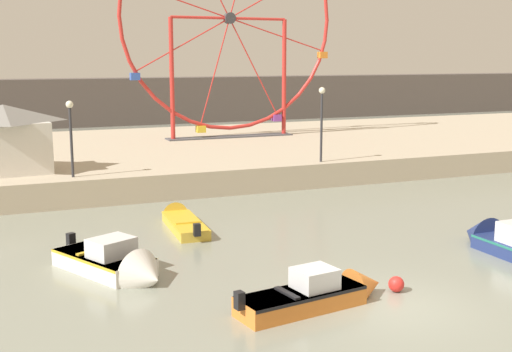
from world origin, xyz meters
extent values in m
plane|color=gray|center=(0.00, 0.00, 0.00)|extent=(240.00, 240.00, 0.00)
cube|color=#B7A88E|center=(0.00, 24.49, 0.61)|extent=(110.00, 19.73, 1.21)
cube|color=#564C47|center=(0.00, 49.38, 2.20)|extent=(140.00, 3.00, 4.40)
cube|color=orange|center=(-2.36, 0.75, 0.25)|extent=(3.57, 1.66, 0.51)
cube|color=black|center=(-2.36, 0.75, 0.47)|extent=(3.54, 1.68, 0.08)
cone|color=orange|center=(-0.22, 1.09, 0.25)|extent=(1.10, 1.22, 1.08)
cube|color=black|center=(-4.16, 0.46, 0.62)|extent=(0.24, 0.27, 0.44)
cube|color=silver|center=(-1.94, 0.82, 0.78)|extent=(1.16, 1.06, 0.53)
cube|color=black|center=(-2.79, 0.68, 0.54)|extent=(0.31, 0.98, 0.06)
cube|color=silver|center=(-6.48, 5.88, 0.26)|extent=(2.83, 3.64, 0.53)
cube|color=gold|center=(-6.48, 5.88, 0.49)|extent=(2.83, 3.62, 0.08)
cone|color=silver|center=(-5.57, 4.01, 0.26)|extent=(1.71, 1.46, 1.47)
cube|color=black|center=(-7.25, 7.45, 0.64)|extent=(0.30, 0.28, 0.44)
cube|color=silver|center=(-6.30, 5.51, 0.81)|extent=(1.54, 1.43, 0.57)
cube|color=gold|center=(-6.66, 6.25, 0.56)|extent=(1.25, 0.72, 0.06)
cone|color=navy|center=(6.25, 4.19, 0.23)|extent=(1.47, 1.14, 1.46)
cube|color=gold|center=(-2.86, 9.53, 0.19)|extent=(1.30, 3.58, 0.37)
cube|color=gold|center=(-2.86, 9.53, 0.33)|extent=(1.31, 3.55, 0.08)
cone|color=gold|center=(-2.72, 11.75, 0.19)|extent=(1.08, 1.03, 1.02)
cube|color=black|center=(-2.97, 7.67, 0.48)|extent=(0.25, 0.21, 0.44)
cube|color=gold|center=(-2.89, 9.09, 0.40)|extent=(0.92, 0.22, 0.06)
torus|color=red|center=(5.24, 26.66, 8.78)|extent=(14.18, 0.24, 14.18)
cylinder|color=#38383D|center=(5.24, 26.66, 8.78)|extent=(0.70, 0.50, 0.70)
cylinder|color=red|center=(1.91, 26.66, 9.79)|extent=(6.70, 0.08, 2.09)
cylinder|color=red|center=(2.17, 26.66, 7.13)|extent=(6.18, 0.08, 3.37)
cube|color=#3356B7|center=(-0.90, 26.66, 5.20)|extent=(0.56, 0.48, 0.44)
cylinder|color=red|center=(4.24, 26.66, 5.45)|extent=(2.09, 0.08, 6.70)
cube|color=yellow|center=(3.23, 26.66, 1.83)|extent=(0.56, 0.48, 0.44)
cylinder|color=red|center=(6.89, 26.66, 5.71)|extent=(3.37, 0.08, 6.18)
cube|color=purple|center=(8.54, 26.66, 2.36)|extent=(0.56, 0.48, 0.44)
cylinder|color=red|center=(8.58, 26.66, 7.78)|extent=(6.70, 0.08, 2.09)
cube|color=orange|center=(11.92, 26.66, 6.49)|extent=(0.56, 0.48, 0.44)
cylinder|color=red|center=(1.41, 26.66, 5.00)|extent=(0.28, 0.28, 7.57)
cylinder|color=red|center=(9.08, 26.66, 5.00)|extent=(0.28, 0.28, 7.57)
cylinder|color=red|center=(5.24, 26.66, 8.78)|extent=(7.67, 0.18, 0.18)
cube|color=#4C4C51|center=(5.24, 26.66, 1.25)|extent=(8.47, 1.20, 0.08)
cube|color=silver|center=(-8.74, 17.92, 2.37)|extent=(3.88, 3.19, 2.31)
pyramid|color=gray|center=(-8.74, 17.92, 3.90)|extent=(4.27, 3.51, 0.80)
cylinder|color=#2D2D33|center=(5.91, 15.34, 2.92)|extent=(0.12, 0.12, 3.41)
sphere|color=#F2EACC|center=(5.91, 15.34, 4.76)|extent=(0.32, 0.32, 0.32)
cylinder|color=#2D2D33|center=(-6.12, 15.67, 2.73)|extent=(0.12, 0.12, 3.03)
sphere|color=#F2EACC|center=(-6.12, 15.67, 4.38)|extent=(0.32, 0.32, 0.32)
sphere|color=red|center=(0.66, 0.95, 0.22)|extent=(0.44, 0.44, 0.44)
camera|label=1|loc=(-9.56, -13.71, 6.41)|focal=46.51mm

